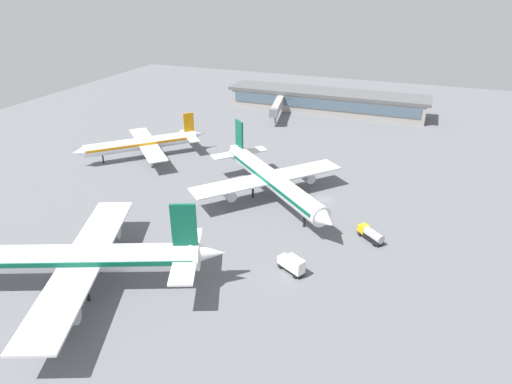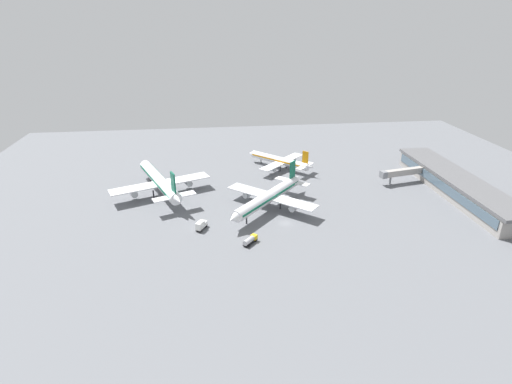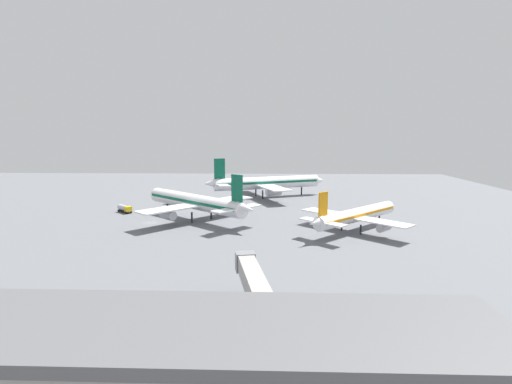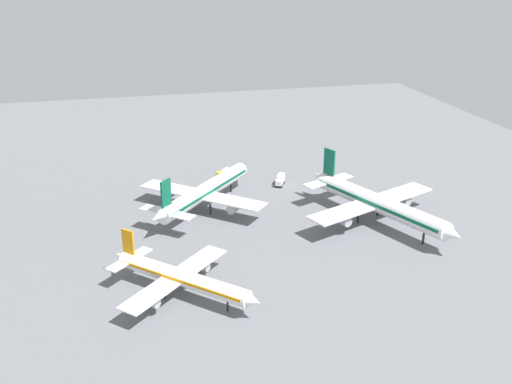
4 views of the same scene
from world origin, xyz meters
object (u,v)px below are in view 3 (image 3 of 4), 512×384
airplane_at_gate (266,183)px  catering_truck (173,200)px  fuel_truck (125,208)px  airplane_distant (196,202)px  airplane_taxiing (356,215)px

airplane_at_gate → catering_truck: bearing=-175.1°
airplane_at_gate → fuel_truck: (-46.22, -34.05, -4.50)m
airplane_distant → catering_truck: (-13.40, 26.67, -3.76)m
catering_truck → airplane_taxiing: bearing=-4.9°
airplane_taxiing → catering_truck: airplane_taxiing is taller
airplane_distant → fuel_truck: 27.80m
airplane_distant → airplane_taxiing: bearing=-153.7°
airplane_at_gate → airplane_distant: airplane_at_gate is taller
airplane_distant → catering_truck: airplane_distant is taller
airplane_taxiing → fuel_truck: 74.36m
airplane_taxiing → catering_truck: bearing=101.1°
catering_truck → fuel_truck: 20.44m
airplane_distant → fuel_truck: airplane_distant is taller
airplane_taxiing → airplane_distant: size_ratio=0.78×
airplane_at_gate → catering_truck: size_ratio=8.71×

